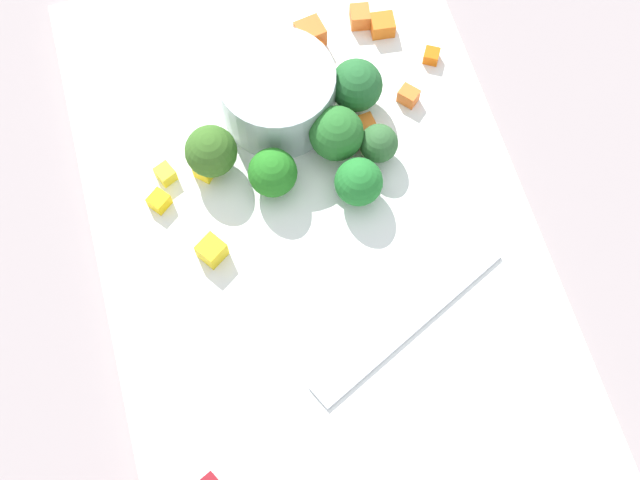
# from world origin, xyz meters

# --- Properties ---
(ground_plane) EXTENTS (4.00, 4.00, 0.00)m
(ground_plane) POSITION_xyz_m (0.00, 0.00, 0.00)
(ground_plane) COLOR gray
(cutting_board) EXTENTS (0.50, 0.30, 0.01)m
(cutting_board) POSITION_xyz_m (0.00, 0.00, 0.01)
(cutting_board) COLOR white
(cutting_board) RESTS_ON ground_plane
(prep_bowl) EXTENTS (0.08, 0.08, 0.05)m
(prep_bowl) POSITION_xyz_m (0.11, -0.00, 0.03)
(prep_bowl) COLOR #AFC1C2
(prep_bowl) RESTS_ON cutting_board
(chef_knife) EXTENTS (0.14, 0.28, 0.02)m
(chef_knife) POSITION_xyz_m (-0.12, 0.07, 0.02)
(chef_knife) COLOR silver
(chef_knife) RESTS_ON cutting_board
(carrot_dice_0) EXTENTS (0.02, 0.02, 0.01)m
(carrot_dice_0) POSITION_xyz_m (0.12, -0.12, 0.02)
(carrot_dice_0) COLOR orange
(carrot_dice_0) RESTS_ON cutting_board
(carrot_dice_1) EXTENTS (0.02, 0.02, 0.01)m
(carrot_dice_1) POSITION_xyz_m (0.17, -0.08, 0.02)
(carrot_dice_1) COLOR orange
(carrot_dice_1) RESTS_ON cutting_board
(carrot_dice_2) EXTENTS (0.02, 0.02, 0.01)m
(carrot_dice_2) POSITION_xyz_m (0.09, -0.09, 0.02)
(carrot_dice_2) COLOR orange
(carrot_dice_2) RESTS_ON cutting_board
(carrot_dice_3) EXTENTS (0.02, 0.02, 0.01)m
(carrot_dice_3) POSITION_xyz_m (0.16, -0.09, 0.02)
(carrot_dice_3) COLOR orange
(carrot_dice_3) RESTS_ON cutting_board
(carrot_dice_4) EXTENTS (0.02, 0.02, 0.02)m
(carrot_dice_4) POSITION_xyz_m (0.16, -0.04, 0.02)
(carrot_dice_4) COLOR orange
(carrot_dice_4) RESTS_ON cutting_board
(carrot_dice_5) EXTENTS (0.02, 0.02, 0.01)m
(carrot_dice_5) POSITION_xyz_m (0.08, -0.05, 0.02)
(carrot_dice_5) COLOR orange
(carrot_dice_5) RESTS_ON cutting_board
(carrot_dice_6) EXTENTS (0.02, 0.02, 0.01)m
(carrot_dice_6) POSITION_xyz_m (0.15, -0.04, 0.02)
(carrot_dice_6) COLOR orange
(carrot_dice_6) RESTS_ON cutting_board
(pepper_dice_0) EXTENTS (0.02, 0.02, 0.01)m
(pepper_dice_0) POSITION_xyz_m (0.07, 0.06, 0.02)
(pepper_dice_0) COLOR yellow
(pepper_dice_0) RESTS_ON cutting_board
(pepper_dice_1) EXTENTS (0.02, 0.02, 0.02)m
(pepper_dice_1) POSITION_xyz_m (0.01, 0.07, 0.02)
(pepper_dice_1) COLOR yellow
(pepper_dice_1) RESTS_ON cutting_board
(pepper_dice_2) EXTENTS (0.02, 0.02, 0.01)m
(pepper_dice_2) POSITION_xyz_m (0.06, 0.10, 0.02)
(pepper_dice_2) COLOR yellow
(pepper_dice_2) RESTS_ON cutting_board
(pepper_dice_3) EXTENTS (0.02, 0.02, 0.01)m
(pepper_dice_3) POSITION_xyz_m (0.08, 0.09, 0.02)
(pepper_dice_3) COLOR yellow
(pepper_dice_3) RESTS_ON cutting_board
(broccoli_floret_0) EXTENTS (0.03, 0.03, 0.04)m
(broccoli_floret_0) POSITION_xyz_m (0.03, -0.04, 0.03)
(broccoli_floret_0) COLOR #94B158
(broccoli_floret_0) RESTS_ON cutting_board
(broccoli_floret_1) EXTENTS (0.03, 0.03, 0.04)m
(broccoli_floret_1) POSITION_xyz_m (0.05, 0.02, 0.03)
(broccoli_floret_1) COLOR #8FB767
(broccoli_floret_1) RESTS_ON cutting_board
(broccoli_floret_2) EXTENTS (0.04, 0.04, 0.05)m
(broccoli_floret_2) POSITION_xyz_m (0.07, -0.03, 0.04)
(broccoli_floret_2) COLOR #87C054
(broccoli_floret_2) RESTS_ON cutting_board
(broccoli_floret_3) EXTENTS (0.04, 0.04, 0.04)m
(broccoli_floret_3) POSITION_xyz_m (0.08, 0.06, 0.03)
(broccoli_floret_3) COLOR #8CB863
(broccoli_floret_3) RESTS_ON cutting_board
(broccoli_floret_4) EXTENTS (0.04, 0.04, 0.04)m
(broccoli_floret_4) POSITION_xyz_m (0.10, -0.06, 0.04)
(broccoli_floret_4) COLOR #8DC46D
(broccoli_floret_4) RESTS_ON cutting_board
(broccoli_floret_5) EXTENTS (0.03, 0.03, 0.03)m
(broccoli_floret_5) POSITION_xyz_m (0.06, -0.06, 0.03)
(broccoli_floret_5) COLOR #92C268
(broccoli_floret_5) RESTS_ON cutting_board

